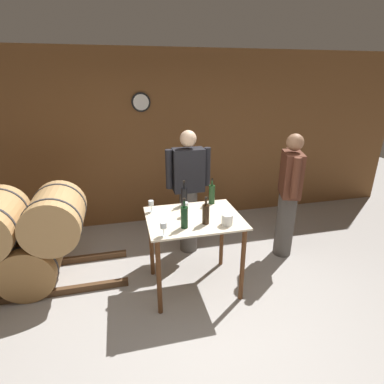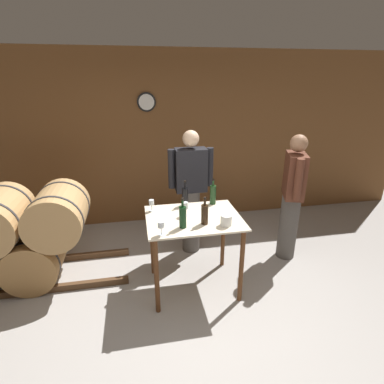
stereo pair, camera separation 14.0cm
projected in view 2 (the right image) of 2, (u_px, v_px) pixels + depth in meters
name	position (u px, v px, depth m)	size (l,w,h in m)	color
ground_plane	(207.00, 329.00, 2.91)	(14.00, 14.00, 0.00)	#9E9993
back_wall	(170.00, 140.00, 4.76)	(8.40, 0.08, 2.70)	brown
barrel_rack	(18.00, 239.00, 3.44)	(2.74, 0.78, 1.14)	#4C331E
tasting_table	(194.00, 231.00, 3.26)	(1.01, 0.79, 0.89)	beige
wine_bottle_far_left	(183.00, 216.00, 2.94)	(0.07, 0.07, 0.32)	black
wine_bottle_left	(185.00, 196.00, 3.46)	(0.07, 0.07, 0.30)	black
wine_bottle_center	(205.00, 214.00, 3.02)	(0.07, 0.07, 0.29)	black
wine_bottle_right	(213.00, 194.00, 3.50)	(0.07, 0.07, 0.31)	#193819
wine_glass_near_left	(151.00, 203.00, 3.31)	(0.06, 0.06, 0.13)	silver
wine_glass_near_center	(161.00, 225.00, 2.80)	(0.06, 0.06, 0.14)	silver
wine_glass_near_right	(185.00, 206.00, 3.20)	(0.06, 0.06, 0.15)	silver
ice_bucket	(226.00, 220.00, 3.01)	(0.12, 0.12, 0.11)	white
person_host	(191.00, 190.00, 3.95)	(0.59, 0.24, 1.68)	#4C4742
person_visitor_with_scarf	(292.00, 196.00, 3.80)	(0.34, 0.56, 1.66)	#4C4742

